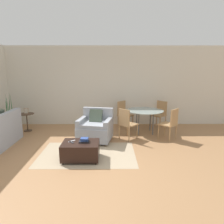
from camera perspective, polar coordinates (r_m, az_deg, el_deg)
ground_plane at (r=4.34m, az=-8.66°, el=-15.14°), size 20.00×20.00×0.00m
wall_back at (r=7.12m, az=-5.28°, el=7.33°), size 12.00×0.06×2.75m
area_rug at (r=4.89m, az=-6.97°, el=-11.77°), size 2.25×1.47×0.01m
armchair at (r=5.61m, az=-4.73°, el=-4.59°), size 1.02×0.98×0.88m
ottoman at (r=4.56m, az=-8.94°, el=-10.69°), size 0.81×0.58×0.40m
book_stack at (r=4.49m, az=-7.93°, el=-7.99°), size 0.23×0.17×0.09m
tv_remote_primary at (r=4.53m, az=-11.56°, el=-8.45°), size 0.14×0.13×0.01m
tv_remote_secondary at (r=4.60m, az=-11.44°, el=-8.14°), size 0.15×0.14×0.01m
potted_plant at (r=7.23m, az=-27.01°, el=-3.02°), size 0.38×0.38×1.27m
side_table at (r=6.98m, az=-23.15°, el=-1.77°), size 0.47×0.47×0.58m
picture_frame at (r=6.93m, az=-23.33°, el=0.27°), size 0.15×0.07×0.17m
dining_table at (r=6.27m, az=9.40°, el=-0.19°), size 1.13×1.13×0.73m
dining_chair_near_left at (r=5.62m, az=4.13°, el=-2.89°), size 0.59×0.59×0.90m
dining_chair_near_right at (r=5.85m, az=16.41°, el=-2.76°), size 0.59×0.59×0.90m
dining_chair_far_left at (r=6.83m, az=3.33°, el=-0.13°), size 0.59×0.59×0.90m
dining_chair_far_right at (r=7.02m, az=13.55°, el=-0.12°), size 0.59×0.59×0.90m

